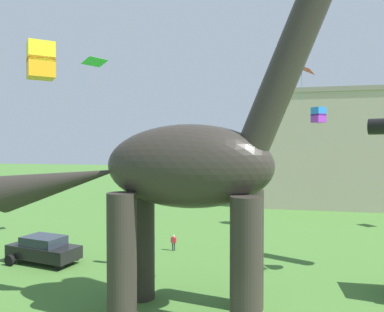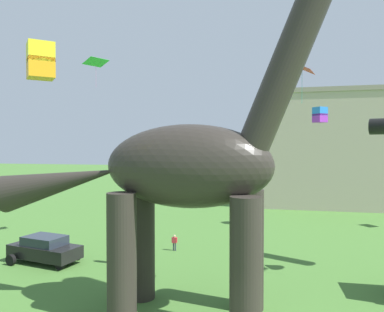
{
  "view_description": "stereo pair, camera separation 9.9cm",
  "coord_description": "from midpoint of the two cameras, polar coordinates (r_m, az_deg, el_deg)",
  "views": [
    {
      "loc": [
        1.89,
        -9.5,
        6.7
      ],
      "look_at": [
        -1.41,
        5.35,
        6.33
      ],
      "focal_mm": 34.48,
      "sensor_mm": 36.0,
      "label": 1
    },
    {
      "loc": [
        1.99,
        -9.48,
        6.7
      ],
      "look_at": [
        -1.41,
        5.35,
        6.33
      ],
      "focal_mm": 34.48,
      "sensor_mm": 36.0,
      "label": 2
    }
  ],
  "objects": [
    {
      "name": "person_photographer",
      "position": [
        22.24,
        -11.89,
        -13.51
      ],
      "size": [
        0.62,
        0.27,
        1.65
      ],
      "rotation": [
        0.0,
        0.0,
        4.36
      ],
      "color": "black",
      "rests_on": "ground_plane"
    },
    {
      "name": "kite_mid_center",
      "position": [
        16.59,
        16.83,
        12.9
      ],
      "size": [
        1.17,
        1.47,
        1.71
      ],
      "color": "red"
    },
    {
      "name": "kite_high_left",
      "position": [
        14.02,
        -22.17,
        13.46
      ],
      "size": [
        1.2,
        1.2,
        1.21
      ],
      "color": "yellow"
    },
    {
      "name": "kite_mid_left",
      "position": [
        27.49,
        -14.54,
        13.87
      ],
      "size": [
        1.72,
        1.88,
        1.95
      ],
      "color": "green"
    },
    {
      "name": "person_vendor_side",
      "position": [
        24.46,
        -2.62,
        -13.01
      ],
      "size": [
        0.38,
        0.17,
        1.02
      ],
      "rotation": [
        0.0,
        0.0,
        2.87
      ],
      "color": "#2D3347",
      "rests_on": "ground_plane"
    },
    {
      "name": "parked_sedan_left",
      "position": [
        23.58,
        -21.7,
        -13.19
      ],
      "size": [
        4.47,
        2.57,
        1.55
      ],
      "rotation": [
        0.0,
        0.0,
        -0.2
      ],
      "color": "black",
      "rests_on": "ground_plane"
    },
    {
      "name": "kite_near_high",
      "position": [
        31.31,
        19.26,
        6.03
      ],
      "size": [
        1.2,
        1.2,
        1.22
      ],
      "color": "#287AE5"
    },
    {
      "name": "background_building_block",
      "position": [
        46.57,
        20.92,
        1.05
      ],
      "size": [
        16.5,
        11.39,
        13.0
      ],
      "color": "#B7A893",
      "rests_on": "ground_plane"
    },
    {
      "name": "dinosaur_sculpture",
      "position": [
        14.66,
        -0.73,
        -1.57
      ],
      "size": [
        15.73,
        3.33,
        16.44
      ],
      "rotation": [
        0.0,
        0.0,
        0.13
      ],
      "color": "#2D2823",
      "rests_on": "ground_plane"
    }
  ]
}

